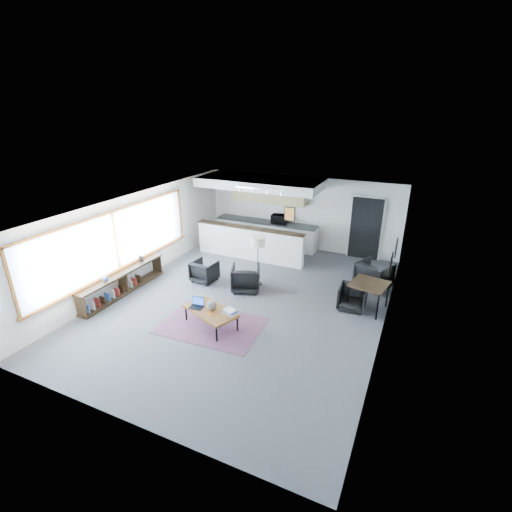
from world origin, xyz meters
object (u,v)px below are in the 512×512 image
at_px(floor_lamp, 258,243).
at_px(dining_table, 369,286).
at_px(laptop, 197,304).
at_px(book_stack, 230,312).
at_px(dining_chair_near, 352,298).
at_px(armchair_right, 246,277).
at_px(dining_chair_far, 374,276).
at_px(ceramic_pot, 212,305).
at_px(armchair_left, 204,270).
at_px(microwave, 280,218).
at_px(coffee_table, 211,311).

distance_m(floor_lamp, dining_table, 3.21).
bearing_deg(floor_lamp, dining_table, -2.41).
distance_m(laptop, book_stack, 0.87).
bearing_deg(dining_chair_near, armchair_right, -178.37).
xyz_separation_m(dining_chair_near, dining_chair_far, (0.33, 1.45, 0.07)).
bearing_deg(dining_table, book_stack, -139.93).
bearing_deg(dining_table, ceramic_pot, -144.12).
distance_m(armchair_left, dining_table, 4.70).
bearing_deg(book_stack, dining_table, 40.07).
xyz_separation_m(book_stack, floor_lamp, (-0.41, 2.44, 0.80)).
bearing_deg(dining_chair_far, armchair_right, 49.89).
relative_size(floor_lamp, microwave, 2.59).
height_order(laptop, ceramic_pot, same).
height_order(dining_chair_near, microwave, microwave).
bearing_deg(laptop, ceramic_pot, -2.14).
distance_m(ceramic_pot, dining_chair_near, 3.60).
height_order(armchair_left, dining_chair_far, dining_chair_far).
distance_m(ceramic_pot, dining_chair_far, 4.83).
bearing_deg(book_stack, microwave, 99.67).
height_order(laptop, microwave, microwave).
height_order(coffee_table, dining_chair_far, dining_chair_far).
height_order(armchair_left, microwave, microwave).
bearing_deg(dining_chair_near, book_stack, -140.10).
height_order(ceramic_pot, armchair_right, armchair_right).
relative_size(armchair_left, dining_chair_far, 0.93).
distance_m(coffee_table, dining_chair_far, 4.86).
bearing_deg(laptop, dining_chair_far, 39.45).
bearing_deg(laptop, coffee_table, -7.86).
height_order(armchair_right, dining_chair_far, armchair_right).
xyz_separation_m(floor_lamp, dining_chair_far, (3.12, 1.15, -0.91)).
bearing_deg(floor_lamp, armchair_left, -162.61).
relative_size(laptop, dining_chair_near, 0.58).
bearing_deg(microwave, coffee_table, -90.24).
bearing_deg(dining_chair_near, microwave, 132.64).
bearing_deg(armchair_right, dining_table, 164.57).
relative_size(coffee_table, dining_chair_near, 2.51).
bearing_deg(microwave, armchair_right, -88.81).
xyz_separation_m(book_stack, dining_chair_far, (2.71, 3.59, -0.10)).
height_order(book_stack, armchair_left, armchair_left).
xyz_separation_m(armchair_right, dining_chair_far, (3.28, 1.64, -0.03)).
bearing_deg(armchair_right, ceramic_pot, 70.82).
xyz_separation_m(coffee_table, book_stack, (0.49, 0.06, 0.08)).
distance_m(coffee_table, floor_lamp, 2.66).
height_order(dining_table, microwave, microwave).
bearing_deg(book_stack, dining_chair_far, 52.96).
height_order(armchair_left, floor_lamp, floor_lamp).
distance_m(coffee_table, laptop, 0.39).
height_order(coffee_table, book_stack, book_stack).
distance_m(armchair_right, microwave, 3.64).
bearing_deg(floor_lamp, dining_chair_far, 20.28).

